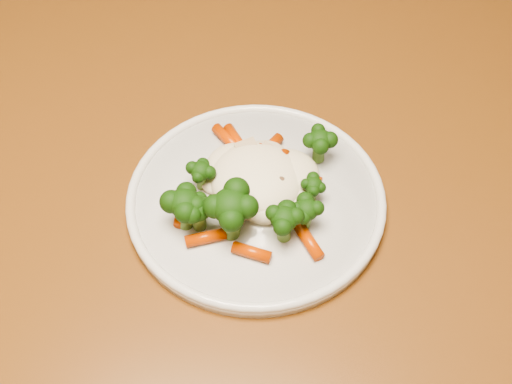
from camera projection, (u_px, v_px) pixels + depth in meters
dining_table at (280, 200)px, 0.79m from camera, size 1.42×1.20×0.75m
plate at (256, 200)px, 0.66m from camera, size 0.26×0.26×0.01m
meal at (250, 189)px, 0.64m from camera, size 0.17×0.17×0.05m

